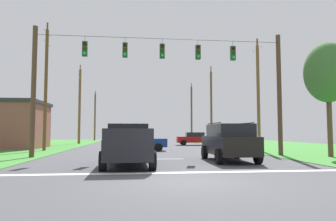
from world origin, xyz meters
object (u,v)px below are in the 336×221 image
(distant_car_oncoming, at_px, (195,138))
(utility_pole_far_left, at_px, (46,86))
(suv_black, at_px, (229,141))
(utility_pole_mid_right, at_px, (258,95))
(utility_pole_far_right, at_px, (211,106))
(utility_pole_near_left, at_px, (192,112))
(overhead_signal_span, at_px, (162,84))
(distant_car_crossing_white, at_px, (237,139))
(utility_pole_distant_left, at_px, (95,116))
(pickup_truck, at_px, (128,145))
(tree_roadside_right, at_px, (328,73))
(utility_pole_distant_right, at_px, (80,105))
(distant_car_far_parked, at_px, (140,141))

(distant_car_oncoming, xyz_separation_m, utility_pole_far_left, (-14.68, -9.45, 4.69))
(suv_black, distance_m, utility_pole_mid_right, 10.89)
(utility_pole_far_right, distance_m, utility_pole_near_left, 15.93)
(distant_car_oncoming, relative_size, utility_pole_far_right, 0.41)
(overhead_signal_span, relative_size, utility_pole_far_left, 1.49)
(utility_pole_mid_right, bearing_deg, distant_car_crossing_white, 84.26)
(suv_black, xyz_separation_m, utility_pole_far_left, (-12.49, 10.58, 4.41))
(utility_pole_far_right, bearing_deg, utility_pole_distant_left, 138.03)
(pickup_truck, height_order, utility_pole_far_left, utility_pole_far_left)
(utility_pole_near_left, relative_size, utility_pole_far_left, 1.00)
(utility_pole_mid_right, xyz_separation_m, utility_pole_far_left, (-17.90, 1.84, 0.81))
(tree_roadside_right, bearing_deg, distant_car_oncoming, 105.13)
(distant_car_oncoming, distance_m, utility_pole_distant_right, 16.10)
(overhead_signal_span, distance_m, utility_pole_far_left, 11.63)
(suv_black, relative_size, distant_car_far_parked, 1.09)
(distant_car_crossing_white, distance_m, utility_pole_mid_right, 8.88)
(overhead_signal_span, bearing_deg, utility_pole_far_left, 142.33)
(distant_car_far_parked, bearing_deg, distant_car_oncoming, 57.48)
(utility_pole_near_left, bearing_deg, utility_pole_far_right, -90.94)
(pickup_truck, height_order, suv_black, suv_black)
(utility_pole_distant_left, bearing_deg, utility_pole_distant_right, -90.43)
(utility_pole_near_left, bearing_deg, utility_pole_distant_left, 179.88)
(distant_car_oncoming, relative_size, utility_pole_mid_right, 0.46)
(utility_pole_distant_left, relative_size, tree_roadside_right, 1.26)
(utility_pole_near_left, bearing_deg, suv_black, -98.11)
(overhead_signal_span, relative_size, utility_pole_distant_right, 1.54)
(overhead_signal_span, distance_m, pickup_truck, 6.63)
(distant_car_far_parked, xyz_separation_m, utility_pole_distant_left, (-7.53, 31.98, 3.66))
(suv_black, distance_m, distant_car_oncoming, 20.15)
(distant_car_far_parked, bearing_deg, suv_black, -64.02)
(overhead_signal_span, xyz_separation_m, utility_pole_near_left, (9.20, 37.87, 0.65))
(utility_pole_mid_right, distance_m, utility_pole_near_left, 32.63)
(overhead_signal_span, relative_size, utility_pole_distant_left, 1.77)
(suv_black, height_order, utility_pole_mid_right, utility_pole_mid_right)
(suv_black, relative_size, distant_car_crossing_white, 1.11)
(distant_car_crossing_white, xyz_separation_m, utility_pole_near_left, (-0.31, 24.68, 4.54))
(distant_car_far_parked, bearing_deg, pickup_truck, -94.06)
(utility_pole_mid_right, bearing_deg, utility_pole_distant_left, 118.22)
(distant_car_oncoming, relative_size, tree_roadside_right, 0.61)
(overhead_signal_span, height_order, utility_pole_mid_right, utility_pole_mid_right)
(distant_car_crossing_white, xyz_separation_m, utility_pole_distant_left, (-18.32, 24.72, 3.66))
(pickup_truck, xyz_separation_m, distant_car_crossing_white, (11.57, 18.28, -0.18))
(overhead_signal_span, distance_m, distant_car_oncoming, 17.86)
(utility_pole_mid_right, relative_size, utility_pole_near_left, 0.88)
(utility_pole_far_left, bearing_deg, distant_car_far_parked, -8.37)
(pickup_truck, distance_m, utility_pole_far_left, 14.82)
(distant_car_oncoming, bearing_deg, utility_pole_near_left, 80.13)
(distant_car_far_parked, relative_size, utility_pole_far_right, 0.41)
(suv_black, height_order, utility_pole_far_left, utility_pole_far_left)
(overhead_signal_span, height_order, utility_pole_far_right, utility_pole_far_right)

